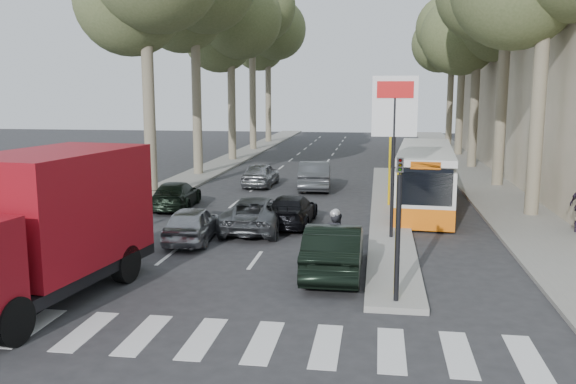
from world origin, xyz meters
name	(u,v)px	position (x,y,z in m)	size (l,w,h in m)	color
ground	(273,282)	(0.00, 0.00, 0.00)	(120.00, 120.00, 0.00)	#28282B
sidewalk_right	(469,169)	(8.60, 25.00, 0.06)	(3.20, 70.00, 0.12)	gray
median_left	(231,160)	(-8.00, 28.00, 0.06)	(2.40, 64.00, 0.12)	gray
traffic_island	(389,206)	(3.25, 11.00, 0.08)	(1.50, 26.00, 0.16)	gray
building_far	(551,52)	(15.50, 34.00, 8.00)	(11.00, 20.00, 16.00)	#B7A88E
billboard	(394,133)	(3.25, 5.00, 3.70)	(1.50, 12.10, 5.60)	yellow
traffic_light_island	(399,205)	(3.25, -1.50, 2.49)	(0.16, 0.41, 3.60)	black
tree_l_c	(233,21)	(-7.77, 28.11, 10.04)	(7.40, 7.20, 13.71)	#6B604C
tree_l_d	(254,10)	(-7.87, 36.11, 11.76)	(7.40, 7.20, 15.66)	#6B604C
tree_l_e	(269,32)	(-7.97, 44.11, 10.73)	(7.40, 7.20, 14.49)	#6B604C
tree_r_c	(480,18)	(9.03, 26.11, 9.69)	(7.40, 7.20, 13.32)	#6B604C
tree_r_d	(466,12)	(9.13, 34.11, 11.07)	(7.40, 7.20, 14.88)	#6B604C
tree_r_e	(454,31)	(9.23, 42.11, 10.38)	(7.40, 7.20, 14.10)	#6B604C
silver_hatchback	(192,224)	(-3.50, 4.00, 0.62)	(1.47, 3.64, 1.24)	#979A9F
dark_hatchback	(334,249)	(1.58, 0.94, 0.73)	(1.54, 4.40, 1.45)	black
queue_car_a	(256,213)	(-1.67, 6.00, 0.63)	(2.08, 4.52, 1.26)	#4B4F53
queue_car_b	(291,210)	(-0.50, 7.00, 0.59)	(1.65, 4.06, 1.18)	black
queue_car_c	(261,174)	(-3.50, 16.29, 0.65)	(1.53, 3.79, 1.29)	gray
queue_car_d	(315,175)	(-0.50, 15.71, 0.74)	(1.57, 4.49, 1.48)	#4A4D52
queue_car_e	(176,195)	(-6.00, 9.63, 0.59)	(1.66, 4.09, 1.19)	black
red_truck	(42,224)	(-5.29, -2.27, 1.93)	(3.45, 7.11, 3.64)	black
city_bus	(425,176)	(4.80, 11.46, 1.42)	(2.96, 10.35, 2.69)	orange
motorcycle	(335,239)	(1.53, 1.90, 0.78)	(0.73, 2.02, 1.71)	black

